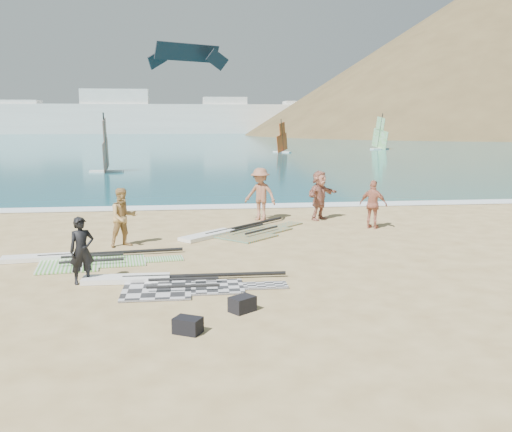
{
  "coord_description": "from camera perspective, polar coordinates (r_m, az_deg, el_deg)",
  "views": [
    {
      "loc": [
        -1.13,
        -12.51,
        3.81
      ],
      "look_at": [
        0.9,
        4.0,
        1.0
      ],
      "focal_mm": 40.0,
      "sensor_mm": 36.0,
      "label": 1
    }
  ],
  "objects": [
    {
      "name": "windsurfer_centre",
      "position": [
        67.5,
        2.63,
        7.35
      ],
      "size": [
        2.08,
        2.11,
        3.95
      ],
      "rotation": [
        0.0,
        0.0,
        -0.67
      ],
      "color": "white",
      "rests_on": "ground"
    },
    {
      "name": "windsurfer_left",
      "position": [
        43.05,
        -14.8,
        5.9
      ],
      "size": [
        2.39,
        2.93,
        4.37
      ],
      "rotation": [
        0.0,
        0.0,
        -0.0
      ],
      "color": "white",
      "rests_on": "ground"
    },
    {
      "name": "gear_bag_far",
      "position": [
        10.56,
        -6.83,
        -10.81
      ],
      "size": [
        0.58,
        0.53,
        0.29
      ],
      "primitive_type": "cube",
      "rotation": [
        0.0,
        0.0,
        -0.5
      ],
      "color": "black",
      "rests_on": "ground"
    },
    {
      "name": "beachgoer_left",
      "position": [
        17.72,
        -13.12,
        -0.13
      ],
      "size": [
        1.08,
        1.0,
        1.79
      ],
      "primitive_type": "imported",
      "rotation": [
        0.0,
        0.0,
        0.47
      ],
      "color": "tan",
      "rests_on": "ground"
    },
    {
      "name": "gear_bag_near",
      "position": [
        11.6,
        -1.38,
        -8.8
      ],
      "size": [
        0.6,
        0.57,
        0.31
      ],
      "primitive_type": "cube",
      "rotation": [
        0.0,
        0.0,
        0.64
      ],
      "color": "black",
      "rests_on": "ground"
    },
    {
      "name": "rig_grey",
      "position": [
        13.54,
        -9.0,
        -6.67
      ],
      "size": [
        4.87,
        1.93,
        0.19
      ],
      "rotation": [
        0.0,
        0.0,
        -0.01
      ],
      "color": "#28282B",
      "rests_on": "ground"
    },
    {
      "name": "rig_green",
      "position": [
        16.3,
        -17.48,
        -4.21
      ],
      "size": [
        4.97,
        2.15,
        0.19
      ],
      "rotation": [
        0.0,
        0.0,
        0.12
      ],
      "color": "green",
      "rests_on": "ground"
    },
    {
      "name": "windsurfer_right",
      "position": [
        76.32,
        12.28,
        7.53
      ],
      "size": [
        2.66,
        2.96,
        4.69
      ],
      "rotation": [
        0.0,
        0.0,
        0.37
      ],
      "color": "white",
      "rests_on": "ground"
    },
    {
      "name": "kitesurf_kite",
      "position": [
        60.83,
        -6.87,
        15.74
      ],
      "size": [
        7.55,
        4.37,
        2.65
      ],
      "rotation": [
        0.0,
        0.0,
        0.49
      ],
      "color": "black",
      "rests_on": "ground"
    },
    {
      "name": "surf_line",
      "position": [
        25.13,
        -4.34,
        0.84
      ],
      "size": [
        300.0,
        1.2,
        0.04
      ],
      "primitive_type": "cube",
      "color": "white",
      "rests_on": "ground"
    },
    {
      "name": "far_town",
      "position": [
        163.17,
        -12.31,
        9.62
      ],
      "size": [
        160.0,
        8.0,
        12.0
      ],
      "color": "white",
      "rests_on": "ground"
    },
    {
      "name": "beachgoer_right",
      "position": [
        22.05,
        6.36,
        2.08
      ],
      "size": [
        1.67,
        1.62,
        1.91
      ],
      "primitive_type": "imported",
      "rotation": [
        0.0,
        0.0,
        0.75
      ],
      "color": "#AE6D5A",
      "rests_on": "ground"
    },
    {
      "name": "rig_orange",
      "position": [
        19.26,
        -1.85,
        -1.68
      ],
      "size": [
        4.57,
        4.09,
        0.2
      ],
      "rotation": [
        0.0,
        0.0,
        0.77
      ],
      "color": "orange",
      "rests_on": "ground"
    },
    {
      "name": "beachgoer_back",
      "position": [
        20.55,
        11.65,
        1.13
      ],
      "size": [
        1.05,
        0.96,
        1.72
      ],
      "primitive_type": "imported",
      "rotation": [
        0.0,
        0.0,
        2.47
      ],
      "color": "#B96C53",
      "rests_on": "ground"
    },
    {
      "name": "ground",
      "position": [
        13.13,
        -1.77,
        -7.29
      ],
      "size": [
        300.0,
        300.0,
        0.0
      ],
      "primitive_type": "plane",
      "color": "tan",
      "rests_on": "ground"
    },
    {
      "name": "beachgoer_mid",
      "position": [
        21.78,
        0.44,
        2.2
      ],
      "size": [
        1.49,
        1.37,
        2.01
      ],
      "primitive_type": "imported",
      "rotation": [
        0.0,
        0.0,
        -0.62
      ],
      "color": "#986047",
      "rests_on": "ground"
    },
    {
      "name": "person_wetsuit",
      "position": [
        13.96,
        -17.03,
        -3.31
      ],
      "size": [
        0.68,
        0.58,
        1.59
      ],
      "primitive_type": "imported",
      "rotation": [
        0.0,
        0.0,
        0.41
      ],
      "color": "black",
      "rests_on": "ground"
    },
    {
      "name": "sea",
      "position": [
        144.57,
        -6.62,
        8.02
      ],
      "size": [
        300.0,
        240.0,
        0.06
      ],
      "primitive_type": "cube",
      "color": "navy",
      "rests_on": "ground"
    }
  ]
}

